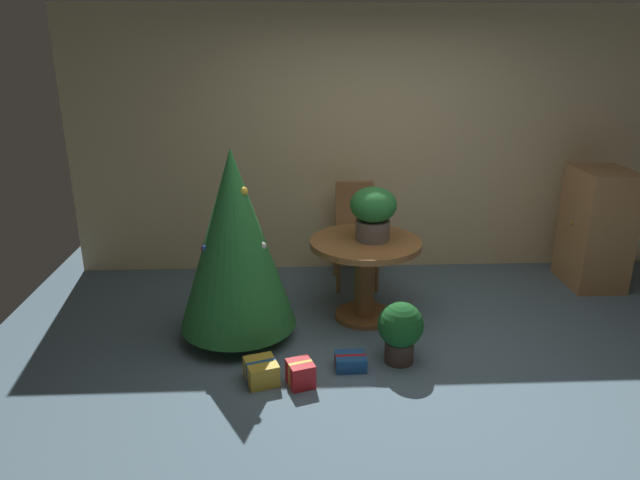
{
  "coord_description": "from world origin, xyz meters",
  "views": [
    {
      "loc": [
        -0.79,
        -3.52,
        2.29
      ],
      "look_at": [
        -0.61,
        0.49,
        0.88
      ],
      "focal_mm": 32.4,
      "sensor_mm": 36.0,
      "label": 1
    }
  ],
  "objects_px": {
    "holiday_tree": "(235,240)",
    "gift_box_red": "(301,374)",
    "gift_box_gold": "(261,371)",
    "round_dining_table": "(365,263)",
    "flower_vase": "(373,211)",
    "wooden_chair_far": "(355,228)",
    "wooden_cabinet": "(596,228)",
    "gift_box_blue": "(351,362)",
    "potted_plant": "(400,329)"
  },
  "relations": [
    {
      "from": "gift_box_red",
      "to": "flower_vase",
      "type": "bearing_deg",
      "value": 58.88
    },
    {
      "from": "gift_box_red",
      "to": "holiday_tree",
      "type": "bearing_deg",
      "value": 124.26
    },
    {
      "from": "flower_vase",
      "to": "potted_plant",
      "type": "xyz_separation_m",
      "value": [
        0.12,
        -0.74,
        -0.69
      ]
    },
    {
      "from": "gift_box_gold",
      "to": "potted_plant",
      "type": "bearing_deg",
      "value": 12.46
    },
    {
      "from": "gift_box_red",
      "to": "gift_box_gold",
      "type": "bearing_deg",
      "value": 168.87
    },
    {
      "from": "gift_box_gold",
      "to": "gift_box_blue",
      "type": "distance_m",
      "value": 0.66
    },
    {
      "from": "flower_vase",
      "to": "gift_box_blue",
      "type": "height_order",
      "value": "flower_vase"
    },
    {
      "from": "wooden_chair_far",
      "to": "potted_plant",
      "type": "height_order",
      "value": "wooden_chair_far"
    },
    {
      "from": "round_dining_table",
      "to": "wooden_chair_far",
      "type": "height_order",
      "value": "wooden_chair_far"
    },
    {
      "from": "wooden_chair_far",
      "to": "gift_box_gold",
      "type": "xyz_separation_m",
      "value": [
        -0.83,
        -1.78,
        -0.46
      ]
    },
    {
      "from": "gift_box_gold",
      "to": "round_dining_table",
      "type": "bearing_deg",
      "value": 48.79
    },
    {
      "from": "wooden_cabinet",
      "to": "round_dining_table",
      "type": "bearing_deg",
      "value": -164.4
    },
    {
      "from": "flower_vase",
      "to": "potted_plant",
      "type": "height_order",
      "value": "flower_vase"
    },
    {
      "from": "wooden_cabinet",
      "to": "gift_box_blue",
      "type": "bearing_deg",
      "value": -149.83
    },
    {
      "from": "round_dining_table",
      "to": "gift_box_blue",
      "type": "bearing_deg",
      "value": -103.35
    },
    {
      "from": "holiday_tree",
      "to": "gift_box_gold",
      "type": "height_order",
      "value": "holiday_tree"
    },
    {
      "from": "gift_box_red",
      "to": "potted_plant",
      "type": "distance_m",
      "value": 0.81
    },
    {
      "from": "holiday_tree",
      "to": "gift_box_blue",
      "type": "xyz_separation_m",
      "value": [
        0.85,
        -0.51,
        -0.78
      ]
    },
    {
      "from": "round_dining_table",
      "to": "holiday_tree",
      "type": "xyz_separation_m",
      "value": [
        -1.05,
        -0.29,
        0.32
      ]
    },
    {
      "from": "wooden_chair_far",
      "to": "wooden_cabinet",
      "type": "height_order",
      "value": "wooden_cabinet"
    },
    {
      "from": "holiday_tree",
      "to": "gift_box_red",
      "type": "relative_size",
      "value": 6.9
    },
    {
      "from": "flower_vase",
      "to": "holiday_tree",
      "type": "bearing_deg",
      "value": -164.44
    },
    {
      "from": "potted_plant",
      "to": "flower_vase",
      "type": "bearing_deg",
      "value": 99.38
    },
    {
      "from": "wooden_chair_far",
      "to": "gift_box_blue",
      "type": "height_order",
      "value": "wooden_chair_far"
    },
    {
      "from": "holiday_tree",
      "to": "flower_vase",
      "type": "bearing_deg",
      "value": 15.56
    },
    {
      "from": "wooden_cabinet",
      "to": "potted_plant",
      "type": "xyz_separation_m",
      "value": [
        -2.12,
        -1.37,
        -0.3
      ]
    },
    {
      "from": "wooden_chair_far",
      "to": "flower_vase",
      "type": "bearing_deg",
      "value": -85.97
    },
    {
      "from": "wooden_chair_far",
      "to": "gift_box_gold",
      "type": "bearing_deg",
      "value": -115.15
    },
    {
      "from": "round_dining_table",
      "to": "gift_box_blue",
      "type": "relative_size",
      "value": 4.06
    },
    {
      "from": "gift_box_blue",
      "to": "gift_box_red",
      "type": "bearing_deg",
      "value": -151.48
    },
    {
      "from": "gift_box_blue",
      "to": "round_dining_table",
      "type": "bearing_deg",
      "value": 76.65
    },
    {
      "from": "holiday_tree",
      "to": "potted_plant",
      "type": "bearing_deg",
      "value": -19.58
    },
    {
      "from": "gift_box_blue",
      "to": "potted_plant",
      "type": "relative_size",
      "value": 0.48
    },
    {
      "from": "wooden_chair_far",
      "to": "gift_box_red",
      "type": "xyz_separation_m",
      "value": [
        -0.56,
        -1.83,
        -0.45
      ]
    },
    {
      "from": "gift_box_blue",
      "to": "gift_box_red",
      "type": "xyz_separation_m",
      "value": [
        -0.37,
        -0.2,
        0.04
      ]
    },
    {
      "from": "gift_box_red",
      "to": "wooden_cabinet",
      "type": "xyz_separation_m",
      "value": [
        2.86,
        1.65,
        0.48
      ]
    },
    {
      "from": "wooden_chair_far",
      "to": "gift_box_gold",
      "type": "relative_size",
      "value": 3.42
    },
    {
      "from": "round_dining_table",
      "to": "potted_plant",
      "type": "bearing_deg",
      "value": -76.13
    },
    {
      "from": "gift_box_blue",
      "to": "gift_box_red",
      "type": "distance_m",
      "value": 0.42
    },
    {
      "from": "gift_box_blue",
      "to": "wooden_cabinet",
      "type": "bearing_deg",
      "value": 30.17
    },
    {
      "from": "round_dining_table",
      "to": "gift_box_red",
      "type": "relative_size",
      "value": 4.14
    },
    {
      "from": "flower_vase",
      "to": "wooden_chair_far",
      "type": "xyz_separation_m",
      "value": [
        -0.06,
        0.81,
        -0.42
      ]
    },
    {
      "from": "gift_box_blue",
      "to": "holiday_tree",
      "type": "bearing_deg",
      "value": 148.98
    },
    {
      "from": "round_dining_table",
      "to": "gift_box_blue",
      "type": "distance_m",
      "value": 0.94
    },
    {
      "from": "flower_vase",
      "to": "wooden_chair_far",
      "type": "distance_m",
      "value": 0.91
    },
    {
      "from": "flower_vase",
      "to": "holiday_tree",
      "type": "xyz_separation_m",
      "value": [
        -1.1,
        -0.31,
        -0.13
      ]
    },
    {
      "from": "round_dining_table",
      "to": "potted_plant",
      "type": "distance_m",
      "value": 0.79
    },
    {
      "from": "round_dining_table",
      "to": "holiday_tree",
      "type": "relative_size",
      "value": 0.6
    },
    {
      "from": "wooden_cabinet",
      "to": "wooden_chair_far",
      "type": "bearing_deg",
      "value": 175.47
    },
    {
      "from": "potted_plant",
      "to": "holiday_tree",
      "type": "bearing_deg",
      "value": 160.42
    }
  ]
}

